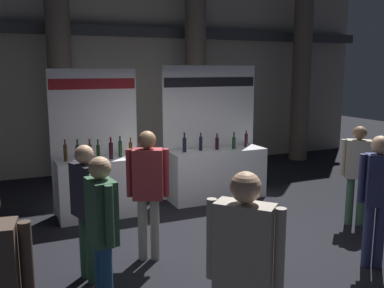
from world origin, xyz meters
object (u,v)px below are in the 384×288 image
(trash_bin, at_px, (245,244))
(visitor_1, at_px, (377,192))
(visitor_3, at_px, (148,184))
(visitor_7, at_px, (102,224))
(visitor_2, at_px, (358,167))
(exhibitor_booth_1, at_px, (216,167))
(exhibitor_booth_0, at_px, (100,180))
(visitor_6, at_px, (86,202))
(visitor_4, at_px, (244,263))

(trash_bin, xyz_separation_m, visitor_1, (1.51, -0.62, 0.67))
(trash_bin, bearing_deg, visitor_3, 144.43)
(visitor_7, bearing_deg, visitor_2, 96.26)
(exhibitor_booth_1, height_order, visitor_7, exhibitor_booth_1)
(exhibitor_booth_0, height_order, exhibitor_booth_1, exhibitor_booth_1)
(exhibitor_booth_0, xyz_separation_m, visitor_6, (-0.61, -2.23, 0.36))
(trash_bin, distance_m, visitor_1, 1.77)
(exhibitor_booth_1, relative_size, visitor_2, 1.58)
(exhibitor_booth_0, relative_size, visitor_3, 1.45)
(exhibitor_booth_1, bearing_deg, visitor_2, -57.78)
(exhibitor_booth_0, height_order, visitor_6, exhibitor_booth_0)
(trash_bin, relative_size, visitor_3, 0.37)
(trash_bin, distance_m, visitor_3, 1.45)
(visitor_2, distance_m, visitor_7, 4.38)
(visitor_1, xyz_separation_m, visitor_6, (-3.37, 1.11, -0.01))
(visitor_3, xyz_separation_m, visitor_4, (-0.05, -2.51, 0.03))
(exhibitor_booth_1, distance_m, visitor_3, 2.96)
(visitor_2, relative_size, visitor_6, 0.98)
(visitor_1, bearing_deg, visitor_3, 1.23)
(exhibitor_booth_1, xyz_separation_m, visitor_3, (-2.05, -2.09, 0.42))
(exhibitor_booth_1, height_order, visitor_4, exhibitor_booth_1)
(exhibitor_booth_0, height_order, visitor_2, exhibitor_booth_0)
(exhibitor_booth_0, bearing_deg, visitor_2, -29.92)
(exhibitor_booth_1, distance_m, visitor_1, 3.50)
(trash_bin, xyz_separation_m, visitor_6, (-1.86, 0.49, 0.65))
(trash_bin, bearing_deg, exhibitor_booth_1, 70.04)
(trash_bin, distance_m, visitor_6, 2.03)
(visitor_2, bearing_deg, exhibitor_booth_1, 160.62)
(trash_bin, relative_size, visitor_2, 0.40)
(exhibitor_booth_1, relative_size, visitor_1, 1.51)
(exhibitor_booth_1, height_order, visitor_1, exhibitor_booth_1)
(exhibitor_booth_1, distance_m, trash_bin, 3.02)
(exhibitor_booth_0, relative_size, trash_bin, 3.89)
(visitor_2, bearing_deg, visitor_6, -139.99)
(visitor_2, height_order, visitor_6, visitor_6)
(visitor_1, bearing_deg, visitor_2, -97.08)
(visitor_4, bearing_deg, exhibitor_booth_0, -39.40)
(visitor_3, xyz_separation_m, visitor_6, (-0.83, -0.25, -0.06))
(visitor_6, height_order, visitor_7, visitor_7)
(exhibitor_booth_0, bearing_deg, visitor_6, -105.17)
(visitor_2, height_order, visitor_7, visitor_7)
(visitor_1, distance_m, visitor_3, 2.88)
(visitor_4, bearing_deg, trash_bin, -72.91)
(exhibitor_booth_0, bearing_deg, visitor_3, -83.49)
(trash_bin, relative_size, visitor_6, 0.39)
(exhibitor_booth_1, relative_size, trash_bin, 3.98)
(exhibitor_booth_1, relative_size, visitor_4, 1.45)
(exhibitor_booth_0, relative_size, visitor_7, 1.50)
(visitor_6, relative_size, visitor_7, 0.99)
(visitor_1, height_order, visitor_2, visitor_1)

